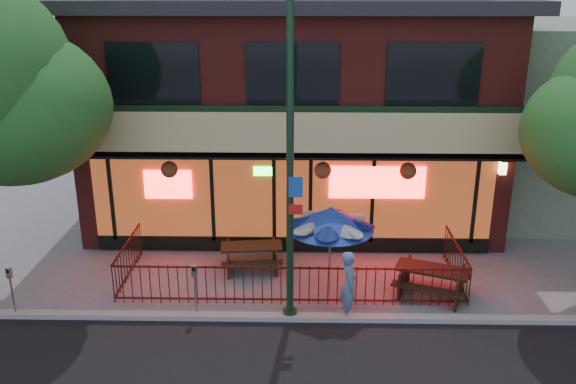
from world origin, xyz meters
name	(u,v)px	position (x,y,z in m)	size (l,w,h in m)	color
ground	(290,308)	(0.00, 0.00, 0.00)	(80.00, 80.00, 0.00)	gray
curb	(290,317)	(0.00, -0.50, 0.06)	(80.00, 0.25, 0.12)	#999993
restaurant_building	(294,83)	(0.00, 7.11, 4.13)	(12.96, 9.49, 8.05)	maroon
neighbor_building	(563,115)	(9.00, 7.70, 3.00)	(6.00, 7.00, 6.00)	gray
patio_fence	(291,274)	(0.00, 0.50, 0.63)	(8.44, 2.62, 1.00)	#43120E
street_light	(290,187)	(0.00, -0.40, 3.15)	(0.43, 0.32, 7.00)	#16331F
picnic_table_left	(252,253)	(-1.06, 2.05, 0.45)	(1.73, 1.40, 0.68)	#302111
picnic_table_right	(432,278)	(3.42, 0.70, 0.48)	(2.07, 1.84, 0.73)	black
patio_umbrella	(331,219)	(0.94, 0.70, 2.00)	(2.05, 2.05, 2.34)	gray
pedestrian	(349,285)	(1.33, -0.35, 0.82)	(0.60, 0.39, 1.63)	#5070A1
parking_meter_near	(195,282)	(-2.14, -0.40, 0.87)	(0.12, 0.11, 1.29)	gray
parking_meter_far	(11,284)	(-6.29, -0.48, 0.84)	(0.13, 0.12, 1.23)	gray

